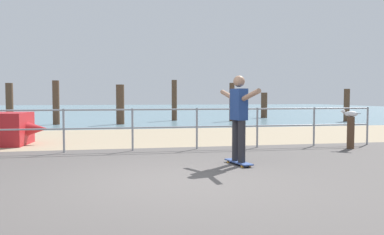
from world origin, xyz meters
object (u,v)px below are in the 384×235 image
bollard_short (351,133)px  skateboarder (239,113)px  skateboard (239,162)px  seagull (350,114)px

bollard_short → skateboarder: bearing=-154.4°
bollard_short → skateboard: bearing=-154.4°
skateboard → bollard_short: bearing=25.6°
skateboard → seagull: 3.97m
skateboard → skateboarder: (-0.00, -0.00, 0.95)m
bollard_short → seagull: size_ratio=2.17×
bollard_short → seagull: 0.49m
skateboarder → seagull: bearing=25.8°
seagull → skateboarder: bearing=-154.2°
skateboard → skateboarder: 0.95m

